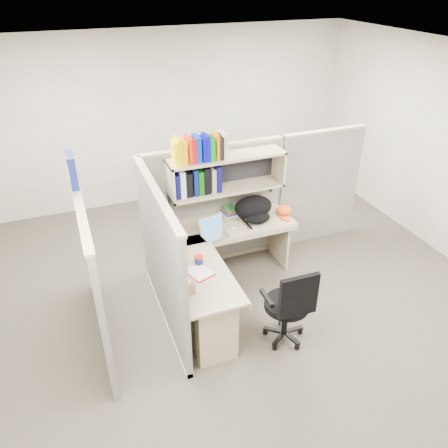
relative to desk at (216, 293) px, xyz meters
name	(u,v)px	position (x,y,z in m)	size (l,w,h in m)	color
ground	(240,299)	(0.41, 0.29, -0.44)	(6.00, 6.00, 0.00)	#37312A
room_shell	(243,176)	(0.41, 0.29, 1.18)	(6.00, 6.00, 6.00)	#AEA99D
cubicle	(197,222)	(0.04, 0.74, 0.47)	(3.79, 1.84, 1.95)	slate
desk	(216,293)	(0.00, 0.00, 0.00)	(1.74, 1.75, 0.73)	tan
laptop	(215,228)	(0.23, 0.64, 0.40)	(0.30, 0.30, 0.21)	silver
backpack	(255,209)	(0.83, 0.83, 0.43)	(0.48, 0.37, 0.29)	black
orange_cap	(284,210)	(1.22, 0.82, 0.35)	(0.20, 0.23, 0.11)	#E94D14
snack_canister	(199,260)	(-0.12, 0.19, 0.34)	(0.09, 0.09, 0.09)	navy
tissue_box	(187,284)	(-0.37, -0.22, 0.39)	(0.13, 0.13, 0.20)	#946C53
mouse	(234,228)	(0.49, 0.70, 0.31)	(0.09, 0.06, 0.03)	#93B3D1
paper_cup	(220,217)	(0.41, 0.98, 0.34)	(0.06, 0.06, 0.09)	silver
book_stack	(229,211)	(0.57, 1.07, 0.34)	(0.16, 0.21, 0.10)	slate
loose_paper	(199,271)	(-0.16, 0.06, 0.29)	(0.21, 0.28, 0.00)	silver
task_chair	(288,316)	(0.60, -0.50, -0.10)	(0.51, 0.47, 0.97)	black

